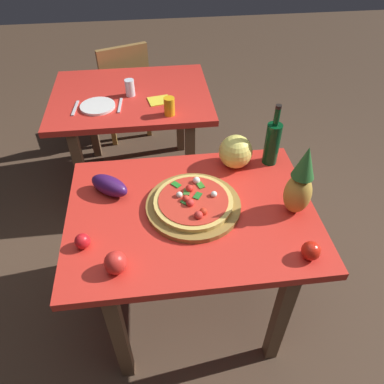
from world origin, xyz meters
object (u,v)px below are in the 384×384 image
Objects in this scene: dining_chair at (123,86)px; knife_utensil at (120,105)px; melon at (236,152)px; tomato_beside_pepper at (311,251)px; wine_bottle at (272,142)px; dinner_plate at (98,106)px; drinking_glass_water at (130,88)px; tomato_by_bottle at (82,241)px; pizza_board at (193,206)px; fork_utensil at (75,108)px; pizza at (193,201)px; background_table at (132,107)px; bell_pepper at (116,263)px; drinking_glass_juice at (169,106)px; pineapple_left at (300,184)px; eggplant at (109,186)px; display_table at (191,225)px.

dining_chair reaches higher than knife_utensil.
melon is 0.91m from knife_utensil.
tomato_beside_pepper is at bearing -54.96° from knife_utensil.
knife_utensil is (-0.78, 0.68, -0.12)m from wine_bottle.
drinking_glass_water is at bearing 32.85° from dinner_plate.
tomato_by_bottle is 0.36× the size of knife_utensil.
dinner_plate is at bearing 137.27° from melon.
pizza_board is 0.54m from tomato_beside_pepper.
melon is at bearing -33.10° from fork_utensil.
pizza is 1.08m from dinner_plate.
pizza is (0.29, -1.12, 0.14)m from background_table.
wine_bottle reaches higher than pizza.
tomato_beside_pepper reaches higher than pizza_board.
melon reaches higher than pizza_board.
drinking_glass_juice is (0.29, 1.12, 0.01)m from bell_pepper.
pineapple_left is 5.38× the size of tomato_by_bottle.
drinking_glass_juice is (0.33, 0.68, 0.01)m from eggplant.
pineapple_left is at bearing 94.75° from dining_chair.
pizza_board is at bearing 41.98° from bell_pepper.
fork_utensil is at bearing -158.93° from drinking_glass_water.
knife_utensil is (-0.35, 0.97, -0.04)m from pizza.
eggplant is at bearing -87.63° from knife_utensil.
pineapple_left is 1.50m from fork_utensil.
drinking_glass_water is (-0.28, 1.10, 0.01)m from pizza.
pineapple_left is 0.41m from melon.
drinking_glass_water is 0.60× the size of knife_utensil.
melon reaches higher than eggplant.
dining_chair is at bearing 77.10° from fork_utensil.
melon is at bearing -42.73° from dinner_plate.
knife_utensil is at bearing 83.81° from tomato_by_bottle.
drinking_glass_juice is at bearing 118.80° from pineapple_left.
dinner_plate is 1.22× the size of fork_utensil.
wine_bottle is (0.81, -1.47, 0.38)m from dining_chair.
eggplant reaches higher than pizza.
dining_chair is 7.60× the size of drinking_glass_juice.
tomato_by_bottle is at bearing -153.30° from wine_bottle.
pineapple_left is (0.01, -0.36, 0.03)m from wine_bottle.
display_table is at bearing -87.71° from drinking_glass_juice.
wine_bottle is 1.83× the size of knife_utensil.
melon is 1.76× the size of bell_pepper.
drinking_glass_water is at bearing 103.71° from display_table.
tomato_by_bottle is 0.91m from tomato_beside_pepper.
dining_chair is 1.98× the size of pizza_board.
pineapple_left reaches higher than background_table.
tomato_by_bottle is (-0.91, -0.46, -0.09)m from wine_bottle.
melon is at bearing 119.31° from pineapple_left.
drinking_glass_water is 0.16m from knife_utensil.
pizza_board is at bearing -65.81° from knife_utensil.
fork_utensil is (-0.62, 0.98, 0.10)m from display_table.
pineapple_left reaches higher than pizza_board.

